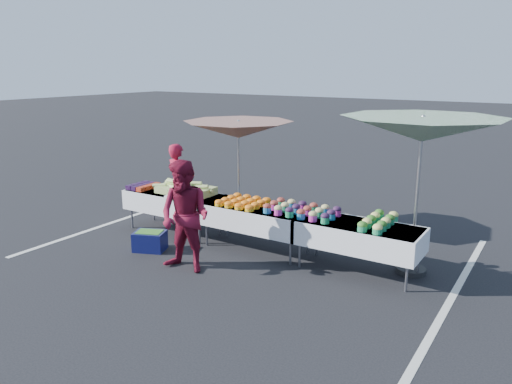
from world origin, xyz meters
The scene contains 17 objects.
ground centered at (0.00, 0.00, 0.00)m, with size 80.00×80.00×0.00m, color black.
stripe_left centered at (-3.20, 0.00, 0.00)m, with size 0.10×5.00×0.00m, color silver.
stripe_right centered at (3.20, 0.00, 0.00)m, with size 0.10×5.00×0.00m, color silver.
table_left centered at (-1.80, 0.00, 0.58)m, with size 1.86×0.81×0.75m.
table_center centered at (0.00, 0.00, 0.58)m, with size 1.86×0.81×0.75m.
table_right centered at (1.80, 0.00, 0.58)m, with size 1.86×0.81×0.75m.
berry_punnets centered at (-2.51, -0.06, 0.79)m, with size 0.40×0.54×0.08m.
corn_pile centered at (-1.55, 0.05, 0.84)m, with size 1.16×0.57×0.26m.
plastic_bags centered at (-1.50, -0.30, 0.78)m, with size 0.30×0.25×0.05m, color white.
carrot_bowls centered at (-0.25, -0.01, 0.80)m, with size 0.75×0.69×0.11m.
potato_cups centered at (0.85, 0.00, 0.83)m, with size 1.14×0.58×0.16m.
bean_baskets centered at (2.06, 0.08, 0.82)m, with size 0.36×0.86×0.15m.
vendor centered at (-2.17, 0.55, 0.78)m, with size 0.57×0.37×1.56m, color #A7132F.
customer centered at (-0.41, -1.31, 0.85)m, with size 0.82×0.64×1.69m, color maroon.
umbrella_left centered at (-0.87, 0.77, 1.88)m, with size 2.50×2.50×2.07m.
umbrella_right centered at (2.50, 0.40, 2.14)m, with size 2.94×2.94×2.36m.
storage_bin centered at (-1.48, -0.99, 0.17)m, with size 0.61×0.53×0.33m.
Camera 1 is at (4.25, -6.73, 3.01)m, focal length 35.00 mm.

